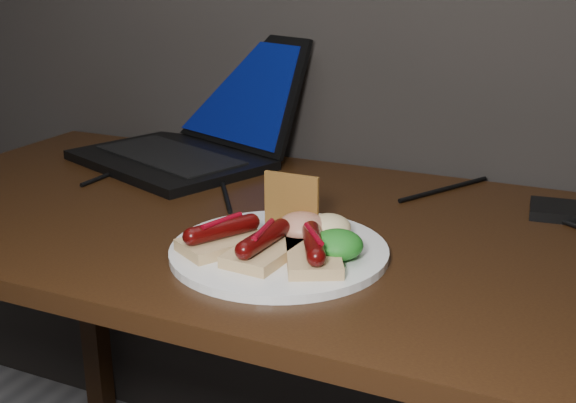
{
  "coord_description": "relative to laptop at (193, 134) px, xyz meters",
  "views": [
    {
      "loc": [
        0.47,
        0.42,
        1.15
      ],
      "look_at": [
        0.07,
        1.28,
        0.82
      ],
      "focal_mm": 45.0,
      "sensor_mm": 36.0,
      "label": 1
    }
  ],
  "objects": [
    {
      "name": "desk",
      "position": [
        0.31,
        -0.26,
        -0.14
      ],
      "size": [
        1.4,
        0.7,
        0.75
      ],
      "color": "black",
      "rests_on": "ground"
    },
    {
      "name": "laptop",
      "position": [
        0.0,
        0.0,
        0.0
      ],
      "size": [
        0.47,
        0.46,
        0.25
      ],
      "color": "black",
      "rests_on": "desk"
    },
    {
      "name": "hard_drive",
      "position": [
        0.73,
        -0.05,
        -0.04
      ],
      "size": [
        0.12,
        0.1,
        0.02
      ],
      "primitive_type": "cube",
      "rotation": [
        0.0,
        0.0,
        0.11
      ],
      "color": "black",
      "rests_on": "desk"
    },
    {
      "name": "desk_cables",
      "position": [
        0.32,
        -0.11,
        -0.05
      ],
      "size": [
        0.9,
        0.36,
        0.01
      ],
      "color": "black",
      "rests_on": "desk"
    },
    {
      "name": "plate",
      "position": [
        0.37,
        -0.38,
        -0.05
      ],
      "size": [
        0.31,
        0.31,
        0.01
      ],
      "primitive_type": "cylinder",
      "rotation": [
        0.0,
        0.0,
        -0.01
      ],
      "color": "silver",
      "rests_on": "desk"
    },
    {
      "name": "bread_sausage_left",
      "position": [
        0.31,
        -0.42,
        -0.02
      ],
      "size": [
        0.12,
        0.13,
        0.04
      ],
      "color": "#D8B37E",
      "rests_on": "plate"
    },
    {
      "name": "bread_sausage_center",
      "position": [
        0.37,
        -0.43,
        -0.02
      ],
      "size": [
        0.08,
        0.12,
        0.04
      ],
      "color": "#D8B37E",
      "rests_on": "plate"
    },
    {
      "name": "bread_sausage_right",
      "position": [
        0.44,
        -0.41,
        -0.02
      ],
      "size": [
        0.11,
        0.13,
        0.04
      ],
      "color": "#D8B37E",
      "rests_on": "plate"
    },
    {
      "name": "crispbread",
      "position": [
        0.36,
        -0.31,
        0.0
      ],
      "size": [
        0.09,
        0.01,
        0.08
      ],
      "primitive_type": "cube",
      "color": "#A9692E",
      "rests_on": "plate"
    },
    {
      "name": "salad_greens",
      "position": [
        0.46,
        -0.38,
        -0.02
      ],
      "size": [
        0.07,
        0.07,
        0.04
      ],
      "primitive_type": "ellipsoid",
      "color": "#105312",
      "rests_on": "plate"
    },
    {
      "name": "salsa_mound",
      "position": [
        0.39,
        -0.34,
        -0.02
      ],
      "size": [
        0.07,
        0.07,
        0.04
      ],
      "primitive_type": "ellipsoid",
      "color": "#A71310",
      "rests_on": "plate"
    },
    {
      "name": "coleslaw_mound",
      "position": [
        0.43,
        -0.32,
        -0.02
      ],
      "size": [
        0.06,
        0.06,
        0.04
      ],
      "primitive_type": "ellipsoid",
      "color": "beige",
      "rests_on": "plate"
    }
  ]
}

